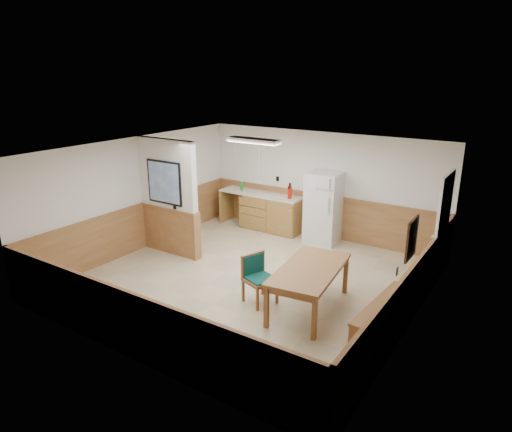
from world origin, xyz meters
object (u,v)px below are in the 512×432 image
Objects in this scene: dining_chair at (257,274)px; soap_bottle at (241,186)px; refrigerator at (323,208)px; dining_table at (310,273)px; dining_bench at (384,310)px; fire_extinguisher at (290,192)px.

soap_bottle is at bearing 148.87° from dining_chair.
refrigerator is 2.32m from soap_bottle.
refrigerator is 3.27m from dining_chair.
dining_table is 1.30m from dining_bench.
dining_chair is (0.29, -3.24, -0.33)m from refrigerator.
refrigerator is 3.25m from dining_table.
dining_chair reaches higher than dining_table.
refrigerator reaches higher than dining_chair.
dining_chair is 4.21m from soap_bottle.
dining_bench is 7.72× the size of soap_bottle.
soap_bottle is (-3.49, 3.04, 0.35)m from dining_table.
dining_chair is (-0.89, -0.22, -0.16)m from dining_table.
soap_bottle reaches higher than dining_table.
dining_chair is at bearing -69.39° from fire_extinguisher.
soap_bottle reaches higher than dining_bench.
fire_extinguisher is (-1.19, 3.25, 0.58)m from dining_chair.
dining_bench is at bearing -53.77° from refrigerator.
dining_bench is 2.05× the size of dining_chair.
dining_table is 4.64m from soap_bottle.
dining_bench is at bearing -32.17° from soap_bottle.
soap_bottle is (-1.42, 0.01, -0.06)m from fire_extinguisher.
refrigerator reaches higher than soap_bottle.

